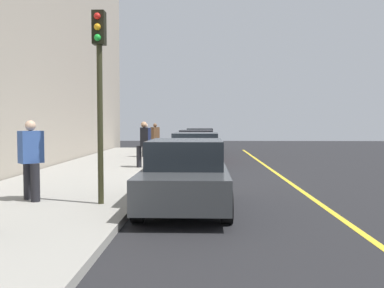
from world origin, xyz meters
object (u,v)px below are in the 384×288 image
(pedestrian_brown_coat, at_px, (155,137))
(parked_car_silver, at_px, (196,153))
(parked_car_charcoal, at_px, (186,174))
(pedestrian_blue_coat, at_px, (31,158))
(parked_car_red, at_px, (196,145))
(traffic_light_pole, at_px, (99,74))
(parked_car_maroon, at_px, (200,140))
(pedestrian_navy_coat, at_px, (146,139))
(rolling_suitcase, at_px, (156,148))
(pedestrian_black_coat, at_px, (144,143))

(pedestrian_brown_coat, bearing_deg, parked_car_silver, 15.89)
(parked_car_charcoal, xyz_separation_m, pedestrian_blue_coat, (-0.07, -3.46, 0.35))
(parked_car_red, height_order, parked_car_charcoal, same)
(traffic_light_pole, bearing_deg, parked_car_maroon, 173.61)
(pedestrian_blue_coat, xyz_separation_m, pedestrian_navy_coat, (-12.01, 0.94, -0.06))
(traffic_light_pole, distance_m, rolling_suitcase, 14.94)
(parked_car_silver, xyz_separation_m, traffic_light_pole, (6.54, -1.93, 2.18))
(parked_car_silver, relative_size, traffic_light_pole, 1.12)
(pedestrian_blue_coat, relative_size, pedestrian_black_coat, 1.01)
(parked_car_maroon, relative_size, parked_car_silver, 0.95)
(pedestrian_blue_coat, relative_size, traffic_light_pole, 0.44)
(parked_car_red, height_order, traffic_light_pole, traffic_light_pole)
(parked_car_maroon, xyz_separation_m, parked_car_charcoal, (17.54, -0.18, -0.00))
(parked_car_maroon, distance_m, parked_car_silver, 11.27)
(pedestrian_blue_coat, xyz_separation_m, rolling_suitcase, (-14.38, 1.22, -0.67))
(parked_car_maroon, relative_size, pedestrian_navy_coat, 2.59)
(pedestrian_black_coat, xyz_separation_m, pedestrian_brown_coat, (-7.86, -0.46, -0.05))
(parked_car_charcoal, xyz_separation_m, traffic_light_pole, (0.27, -1.82, 2.18))
(pedestrian_navy_coat, bearing_deg, rolling_suitcase, 173.41)
(parked_car_maroon, bearing_deg, rolling_suitcase, -38.14)
(pedestrian_black_coat, relative_size, pedestrian_navy_coat, 1.05)
(parked_car_red, height_order, pedestrian_black_coat, pedestrian_black_coat)
(parked_car_maroon, bearing_deg, parked_car_charcoal, -0.58)
(parked_car_maroon, relative_size, pedestrian_brown_coat, 2.59)
(parked_car_silver, xyz_separation_m, pedestrian_black_coat, (-0.87, -2.02, 0.34))
(parked_car_red, distance_m, pedestrian_brown_coat, 4.08)
(pedestrian_black_coat, height_order, pedestrian_brown_coat, pedestrian_black_coat)
(parked_car_red, distance_m, pedestrian_blue_coat, 12.16)
(parked_car_maroon, distance_m, pedestrian_navy_coat, 6.09)
(pedestrian_blue_coat, height_order, traffic_light_pole, traffic_light_pole)
(pedestrian_brown_coat, distance_m, traffic_light_pole, 15.39)
(pedestrian_blue_coat, distance_m, pedestrian_brown_coat, 14.96)
(rolling_suitcase, bearing_deg, parked_car_red, 39.68)
(pedestrian_blue_coat, relative_size, pedestrian_navy_coat, 1.06)
(pedestrian_black_coat, xyz_separation_m, rolling_suitcase, (-7.32, -0.33, -0.66))
(pedestrian_black_coat, xyz_separation_m, traffic_light_pole, (7.40, 0.10, 1.84))
(parked_car_maroon, bearing_deg, parked_car_silver, -0.33)
(parked_car_red, relative_size, parked_car_silver, 0.91)
(parked_car_silver, relative_size, pedestrian_navy_coat, 2.71)
(parked_car_charcoal, height_order, rolling_suitcase, parked_car_charcoal)
(parked_car_silver, height_order, traffic_light_pole, traffic_light_pole)
(parked_car_maroon, bearing_deg, pedestrian_blue_coat, -11.76)
(pedestrian_black_coat, relative_size, traffic_light_pole, 0.43)
(parked_car_charcoal, bearing_deg, pedestrian_navy_coat, -168.23)
(parked_car_red, height_order, parked_car_silver, same)
(pedestrian_black_coat, height_order, traffic_light_pole, traffic_light_pole)
(pedestrian_blue_coat, xyz_separation_m, traffic_light_pole, (0.34, 1.64, 1.83))
(parked_car_silver, height_order, pedestrian_navy_coat, pedestrian_navy_coat)
(pedestrian_black_coat, bearing_deg, parked_car_charcoal, 15.01)
(pedestrian_blue_coat, bearing_deg, parked_car_silver, 150.02)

